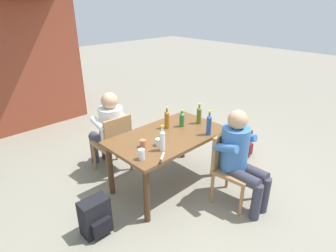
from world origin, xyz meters
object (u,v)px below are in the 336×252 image
cup_white (159,142)px  bottle_amber (167,119)px  cup_terracotta (143,143)px  bottle_blue (209,124)px  brick_kiosk (16,44)px  person_in_plaid_shirt (109,128)px  backpack_by_near_side (96,217)px  backpack_by_far_side (243,144)px  bottle_green (182,119)px  cup_glass (142,154)px  bottle_clear (162,140)px  bottle_olive (199,115)px  table_knife (161,159)px  chair_near_right (230,164)px  chair_far_left (114,141)px  person_in_white_shirt (240,155)px  dining_table (168,142)px

cup_white → bottle_amber: bearing=35.1°
cup_terracotta → bottle_blue: bearing=-21.5°
brick_kiosk → cup_terracotta: bearing=-90.3°
bottle_blue → person_in_plaid_shirt: bearing=120.7°
cup_terracotta → brick_kiosk: (0.02, 3.90, 0.71)m
person_in_plaid_shirt → backpack_by_near_side: person_in_plaid_shirt is taller
cup_white → backpack_by_far_side: cup_white is taller
bottle_green → bottle_amber: bottle_amber is taller
cup_glass → bottle_clear: bearing=-1.8°
bottle_blue → backpack_by_far_side: bottle_blue is taller
cup_white → cup_glass: 0.35m
bottle_olive → backpack_by_far_side: 1.07m
bottle_amber → table_knife: (-0.59, -0.53, -0.12)m
person_in_plaid_shirt → bottle_olive: (0.88, -0.87, 0.20)m
cup_terracotta → brick_kiosk: brick_kiosk is taller
cup_white → bottle_olive: bearing=6.6°
chair_near_right → cup_white: bearing=134.5°
table_knife → backpack_by_near_side: (-0.69, 0.27, -0.54)m
backpack_by_near_side → chair_far_left: bearing=45.5°
bottle_amber → bottle_clear: bearing=-138.6°
bottle_amber → table_knife: 0.81m
chair_near_right → cup_white: (-0.59, 0.60, 0.28)m
person_in_white_shirt → backpack_by_far_side: bearing=28.6°
chair_near_right → person_in_white_shirt: (0.01, -0.11, 0.17)m
person_in_plaid_shirt → bottle_green: size_ratio=5.03×
person_in_white_shirt → cup_white: 0.94m
cup_glass → backpack_by_far_side: cup_glass is taller
bottle_olive → cup_white: 0.83m
cup_terracotta → backpack_by_far_side: bearing=-7.9°
bottle_green → brick_kiosk: bearing=100.7°
dining_table → bottle_blue: size_ratio=4.62×
brick_kiosk → bottle_olive: bearing=-76.2°
chair_far_left → table_knife: chair_far_left is taller
person_in_white_shirt → bottle_olive: 0.86m
person_in_plaid_shirt → bottle_green: (0.64, -0.78, 0.18)m
dining_table → bottle_olive: bottle_olive is taller
bottle_blue → bottle_green: bearing=98.4°
bottle_green → person_in_plaid_shirt: bearing=129.5°
table_knife → person_in_white_shirt: bearing=-30.2°
dining_table → backpack_by_near_side: dining_table is taller
bottle_amber → cup_white: bearing=-144.9°
bottle_blue → bottle_amber: (-0.24, 0.50, -0.01)m
bottle_amber → bottle_olive: 0.46m
cup_glass → backpack_by_far_side: 2.05m
cup_terracotta → backpack_by_far_side: cup_terracotta is taller
person_in_plaid_shirt → bottle_olive: bearing=-44.5°
backpack_by_far_side → bottle_clear: bearing=178.8°
person_in_plaid_shirt → backpack_by_near_side: bearing=-131.0°
bottle_olive → backpack_by_near_side: bearing=-177.5°
dining_table → backpack_by_far_side: (1.36, -0.28, -0.43)m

